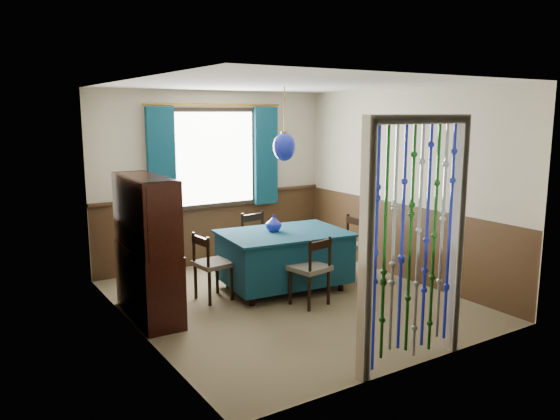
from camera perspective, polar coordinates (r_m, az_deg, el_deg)
floor at (r=6.55m, az=0.97°, el=-9.41°), size 4.00×4.00×0.00m
ceiling at (r=6.18m, az=1.04°, el=12.99°), size 4.00×4.00×0.00m
wall_back at (r=7.98m, az=-6.94°, el=3.28°), size 3.60×0.00×3.60m
wall_front at (r=4.73m, az=14.46°, el=-1.68°), size 3.60×0.00×3.60m
wall_left at (r=5.48m, az=-14.92°, el=-0.12°), size 0.00×4.00×4.00m
wall_right at (r=7.38m, az=12.76°, el=2.56°), size 0.00×4.00×4.00m
wainscot_back at (r=8.09m, az=-6.78°, el=-2.01°), size 3.60×0.00×3.60m
wainscot_front at (r=4.95m, az=13.94°, el=-10.19°), size 3.60×0.00×3.60m
wainscot_left at (r=5.66m, az=-14.43°, el=-7.59°), size 0.00×4.00×4.00m
wainscot_right at (r=7.50m, az=12.46°, el=-3.13°), size 0.00×4.00×4.00m
window at (r=7.90m, az=-6.83°, el=5.41°), size 1.32×0.12×1.42m
doorway at (r=4.82m, az=13.83°, el=-3.89°), size 1.16×0.12×2.18m
dining_table at (r=6.83m, az=0.43°, el=-4.83°), size 1.63×1.21×0.74m
chair_near at (r=6.28m, az=3.29°, el=-6.15°), size 0.46×0.45×0.81m
chair_far at (r=7.45m, az=-2.23°, el=-3.36°), size 0.46×0.45×0.85m
chair_left at (r=6.49m, az=-7.21°, el=-5.67°), size 0.42×0.44×0.81m
chair_right at (r=7.34m, az=7.08°, el=-3.70°), size 0.41×0.43×0.84m
sideboard at (r=6.06m, az=-13.69°, el=-5.92°), size 0.44×1.19×1.54m
pendant_lamp at (r=6.61m, az=0.45°, el=6.65°), size 0.27×0.27×0.88m
vase_table at (r=6.78m, az=-0.68°, el=-1.45°), size 0.22×0.22×0.19m
bowl_shelf at (r=5.68m, az=-12.38°, el=-1.39°), size 0.29×0.29×0.05m
vase_sideboard at (r=6.30m, az=-14.27°, el=-2.35°), size 0.19×0.19×0.19m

